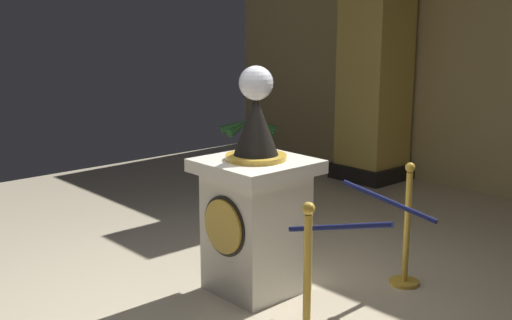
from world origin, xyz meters
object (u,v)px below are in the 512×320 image
object	(u,v)px
pedestal_clock	(256,207)
stanchion_near	(307,308)
potted_palm_left	(250,174)
stanchion_far	(406,243)

from	to	relation	value
pedestal_clock	stanchion_near	world-z (taller)	pedestal_clock
pedestal_clock	stanchion_near	size ratio (longest dim) A/B	1.69
stanchion_near	pedestal_clock	bearing A→B (deg)	154.19
stanchion_near	potted_palm_left	world-z (taller)	stanchion_near
potted_palm_left	stanchion_near	bearing A→B (deg)	-35.87
pedestal_clock	stanchion_far	size ratio (longest dim) A/B	1.75
pedestal_clock	potted_palm_left	xyz separation A→B (m)	(-2.01, 1.70, -0.38)
pedestal_clock	potted_palm_left	size ratio (longest dim) A/B	1.72
stanchion_far	potted_palm_left	distance (m)	2.84
stanchion_far	potted_palm_left	bearing A→B (deg)	165.05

